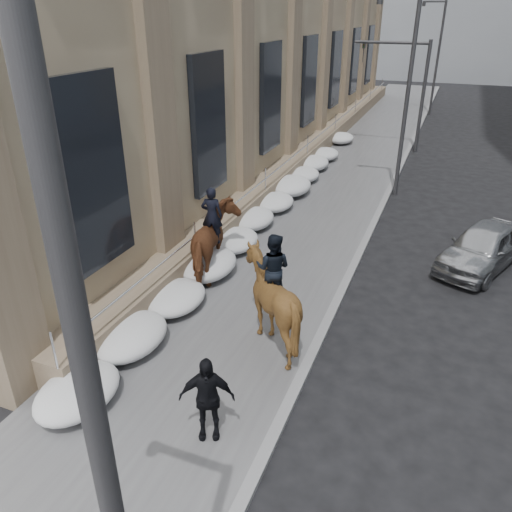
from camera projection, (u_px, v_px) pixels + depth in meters
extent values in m
plane|color=black|center=(186.00, 366.00, 11.60)|extent=(140.00, 140.00, 0.00)
cube|color=#4B4B4D|center=(307.00, 215.00, 19.90)|extent=(5.00, 80.00, 0.12)
cube|color=slate|center=(373.00, 224.00, 19.04)|extent=(0.24, 80.00, 0.12)
cube|color=brown|center=(319.00, 144.00, 28.80)|extent=(1.10, 44.00, 0.90)
cylinder|color=silver|center=(327.00, 129.00, 28.25)|extent=(0.06, 42.00, 0.06)
cube|color=black|center=(271.00, 98.00, 21.53)|extent=(0.20, 2.20, 4.50)
cylinder|color=#2D2D30|center=(111.00, 505.00, 3.87)|extent=(0.18, 0.18, 8.00)
cylinder|color=#2D2D30|center=(407.00, 102.00, 20.53)|extent=(0.18, 0.18, 8.00)
cylinder|color=#2D2D30|center=(380.00, 0.00, 19.35)|extent=(0.24, 0.24, 0.30)
cylinder|color=#2D2D30|center=(437.00, 60.00, 37.19)|extent=(0.18, 0.18, 8.00)
cube|color=#2D2D30|center=(434.00, 2.00, 35.71)|extent=(1.60, 0.15, 0.12)
cylinder|color=#2D2D30|center=(424.00, 4.00, 36.01)|extent=(0.24, 0.24, 0.30)
cylinder|color=#2D2D30|center=(423.00, 98.00, 27.60)|extent=(0.20, 0.20, 6.00)
cylinder|color=#2D2D30|center=(392.00, 43.00, 27.01)|extent=(4.00, 0.16, 0.16)
imported|color=black|center=(363.00, 52.00, 27.73)|extent=(0.18, 0.22, 1.10)
ellipsoid|color=white|center=(131.00, 336.00, 11.87)|extent=(1.50, 2.10, 0.68)
ellipsoid|color=white|center=(208.00, 264.00, 15.18)|extent=(1.60, 2.20, 0.72)
ellipsoid|color=white|center=(254.00, 219.00, 18.56)|extent=(1.40, 2.00, 0.64)
ellipsoid|color=white|center=(291.00, 186.00, 21.82)|extent=(1.70, 2.30, 0.76)
ellipsoid|color=white|center=(313.00, 163.00, 25.20)|extent=(1.50, 2.10, 0.66)
imported|color=#542E19|center=(215.00, 243.00, 14.77)|extent=(1.76, 2.81, 2.20)
imported|color=black|center=(216.00, 217.00, 14.55)|extent=(0.71, 0.55, 1.72)
imported|color=#442C13|center=(271.00, 301.00, 11.79)|extent=(2.00, 2.21, 2.29)
imported|color=black|center=(273.00, 268.00, 11.56)|extent=(0.89, 0.71, 1.72)
imported|color=black|center=(207.00, 398.00, 9.21)|extent=(1.13, 0.80, 1.77)
imported|color=gray|center=(483.00, 247.00, 15.74)|extent=(3.18, 4.46, 1.41)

